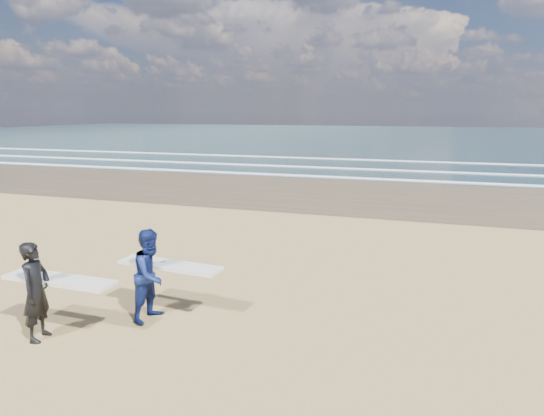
% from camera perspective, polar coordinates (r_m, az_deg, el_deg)
% --- Properties ---
extents(ocean, '(220.00, 100.00, 0.02)m').
position_cam_1_polar(ocean, '(79.60, 28.93, 7.12)').
color(ocean, '#1B343D').
rests_on(ocean, ground).
extents(surfer_near, '(2.21, 1.00, 1.80)m').
position_cam_1_polar(surfer_near, '(9.67, -25.70, -8.66)').
color(surfer_near, black).
rests_on(surfer_near, ground).
extents(surfer_far, '(2.24, 1.19, 1.82)m').
position_cam_1_polar(surfer_far, '(9.83, -13.83, -7.52)').
color(surfer_far, '#0E1A51').
rests_on(surfer_far, ground).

